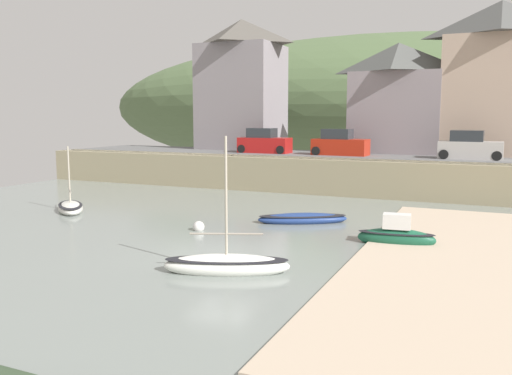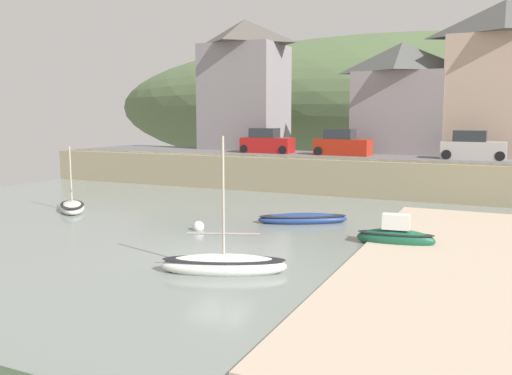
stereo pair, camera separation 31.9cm
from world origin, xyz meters
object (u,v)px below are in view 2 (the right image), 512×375
(waterfront_building_left, at_px, (245,84))
(mooring_buoy, at_px, (198,227))
(parked_car_by_wall, at_px, (342,144))
(waterfront_building_centre, at_px, (400,97))
(motorboat_with_cabin, at_px, (303,219))
(sailboat_tall_mast, at_px, (72,207))
(sailboat_white_hull, at_px, (396,236))
(parked_car_near_slipway, at_px, (267,143))
(parked_car_end_of_row, at_px, (473,147))
(waterfront_building_right, at_px, (502,77))
(sailboat_far_left, at_px, (224,264))

(waterfront_building_left, bearing_deg, mooring_buoy, -69.59)
(parked_car_by_wall, bearing_deg, waterfront_building_centre, 56.19)
(waterfront_building_left, relative_size, motorboat_with_cabin, 2.47)
(waterfront_building_centre, bearing_deg, waterfront_building_left, 180.00)
(waterfront_building_left, height_order, waterfront_building_centre, waterfront_building_left)
(waterfront_building_left, xyz_separation_m, sailboat_tall_mast, (-0.86, -20.74, -7.91))
(sailboat_white_hull, bearing_deg, parked_car_near_slipway, 121.61)
(waterfront_building_centre, bearing_deg, parked_car_end_of_row, -38.40)
(waterfront_building_right, relative_size, sailboat_far_left, 2.30)
(waterfront_building_left, height_order, motorboat_with_cabin, waterfront_building_left)
(waterfront_building_centre, bearing_deg, waterfront_building_right, 0.00)
(waterfront_building_left, xyz_separation_m, parked_car_by_wall, (10.22, -4.50, -4.93))
(waterfront_building_centre, distance_m, mooring_buoy, 23.77)
(motorboat_with_cabin, distance_m, parked_car_near_slipway, 16.39)
(parked_car_near_slipway, distance_m, parked_car_by_wall, 6.15)
(sailboat_white_hull, bearing_deg, waterfront_building_right, 73.88)
(mooring_buoy, bearing_deg, parked_car_by_wall, 83.66)
(waterfront_building_right, relative_size, mooring_buoy, 20.51)
(motorboat_with_cabin, bearing_deg, sailboat_far_left, -115.92)
(sailboat_far_left, xyz_separation_m, mooring_buoy, (-4.27, 5.49, -0.11))
(parked_car_by_wall, xyz_separation_m, parked_car_end_of_row, (9.05, 0.00, 0.00))
(mooring_buoy, bearing_deg, parked_car_end_of_row, 58.10)
(sailboat_white_hull, relative_size, mooring_buoy, 6.02)
(sailboat_far_left, bearing_deg, waterfront_building_centre, 65.87)
(parked_car_by_wall, height_order, parked_car_end_of_row, same)
(sailboat_white_hull, distance_m, parked_car_end_of_row, 17.10)
(parked_car_near_slipway, xyz_separation_m, parked_car_end_of_row, (15.20, 0.00, 0.00))
(waterfront_building_right, xyz_separation_m, mooring_buoy, (-12.54, -22.19, -7.93))
(waterfront_building_left, distance_m, parked_car_near_slipway, 7.82)
(sailboat_far_left, bearing_deg, motorboat_with_cabin, 70.59)
(motorboat_with_cabin, relative_size, sailboat_white_hull, 1.39)
(waterfront_building_centre, relative_size, parked_car_end_of_row, 2.07)
(mooring_buoy, bearing_deg, waterfront_building_left, 110.41)
(waterfront_building_centre, height_order, motorboat_with_cabin, waterfront_building_centre)
(waterfront_building_left, bearing_deg, waterfront_building_right, 0.00)
(sailboat_white_hull, bearing_deg, mooring_buoy, 179.66)
(sailboat_white_hull, bearing_deg, waterfront_building_centre, 93.13)
(sailboat_far_left, relative_size, mooring_buoy, 8.92)
(waterfront_building_left, xyz_separation_m, parked_car_end_of_row, (19.27, -4.50, -4.93))
(waterfront_building_left, bearing_deg, waterfront_building_centre, -0.00)
(sailboat_far_left, bearing_deg, waterfront_building_left, 92.43)
(waterfront_building_centre, xyz_separation_m, parked_car_end_of_row, (5.68, -4.50, -3.57))
(motorboat_with_cabin, height_order, parked_car_end_of_row, parked_car_end_of_row)
(sailboat_far_left, distance_m, parked_car_end_of_row, 24.33)
(waterfront_building_centre, height_order, sailboat_tall_mast, waterfront_building_centre)
(sailboat_far_left, xyz_separation_m, motorboat_with_cabin, (-0.40, 9.23, -0.07))
(mooring_buoy, bearing_deg, waterfront_building_right, 60.54)
(sailboat_white_hull, height_order, parked_car_end_of_row, parked_car_end_of_row)
(waterfront_building_left, distance_m, sailboat_far_left, 31.39)
(motorboat_with_cabin, bearing_deg, mooring_buoy, -164.40)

